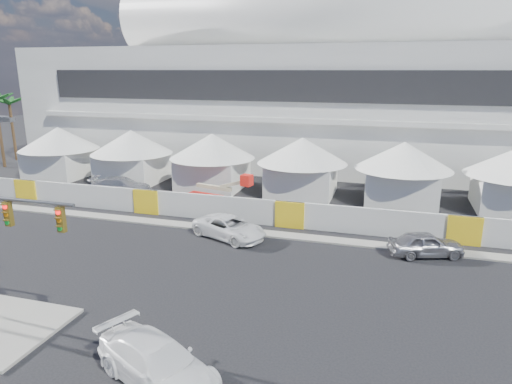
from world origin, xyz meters
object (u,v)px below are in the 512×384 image
(pickup_curb, at_px, (229,228))
(boom_lift, at_px, (210,197))
(lot_car_c, at_px, (122,186))
(pickup_near, at_px, (158,363))
(sedan_silver, at_px, (426,244))

(pickup_curb, xyz_separation_m, boom_lift, (-4.16, 6.71, 0.11))
(pickup_curb, bearing_deg, lot_car_c, 82.42)
(pickup_near, xyz_separation_m, boom_lift, (-6.80, 21.92, 0.04))
(sedan_silver, height_order, boom_lift, boom_lift)
(sedan_silver, distance_m, boom_lift, 18.25)
(pickup_curb, bearing_deg, sedan_silver, -64.93)
(pickup_near, bearing_deg, boom_lift, 41.96)
(pickup_curb, height_order, pickup_near, pickup_near)
(pickup_near, distance_m, boom_lift, 22.95)
(sedan_silver, xyz_separation_m, lot_car_c, (-26.70, 7.37, 0.04))
(lot_car_c, xyz_separation_m, boom_lift, (9.51, -1.23, 0.04))
(pickup_near, relative_size, lot_car_c, 1.01)
(sedan_silver, relative_size, pickup_curb, 0.84)
(pickup_near, bearing_deg, sedan_silver, -8.63)
(pickup_near, bearing_deg, lot_car_c, 59.90)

